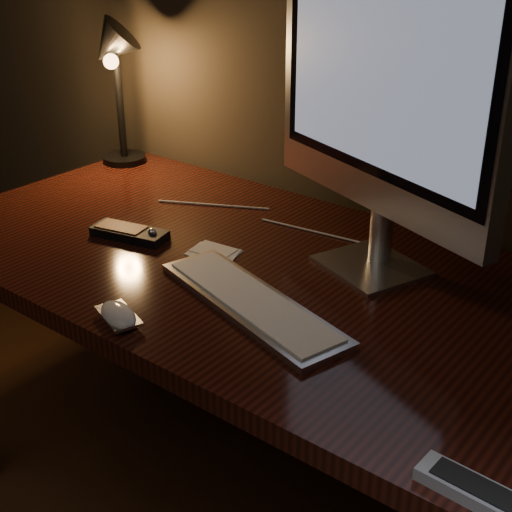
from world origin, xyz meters
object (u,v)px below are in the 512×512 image
Objects in this scene: monitor at (383,88)px; desk_lamp at (113,67)px; keyboard at (251,302)px; media_remote at (130,233)px; mouse at (118,316)px; desk at (294,312)px; tv_remote at (489,498)px.

desk_lamp is at bearing -167.07° from monitor.
keyboard is 0.40m from media_remote.
monitor is at bearing 81.34° from mouse.
keyboard is at bearing -76.43° from desk.
tv_remote is at bearing -35.42° from desk.
monitor reaches higher than keyboard.
desk is at bearing 119.68° from keyboard.
desk is 3.95× the size of desk_lamp.
desk is 16.21× the size of mouse.
media_remote is at bearing -137.70° from monitor.
keyboard is 1.08× the size of desk_lamp.
monitor reaches higher than mouse.
desk_lamp reaches higher than desk.
mouse is (-0.24, -0.44, -0.35)m from monitor.
tv_remote reaches higher than mouse.
mouse is 0.24× the size of desk_lamp.
media_remote is at bearing -173.88° from keyboard.
monitor reaches higher than media_remote.
desk_lamp is at bearing 126.89° from media_remote.
desk is at bearing 95.94° from mouse.
monitor is 0.45m from keyboard.
desk is 0.40m from media_remote.
media_remote is (-0.49, -0.19, -0.35)m from monitor.
tv_remote is (0.67, -0.01, 0.00)m from mouse.
desk_lamp is at bearing 158.60° from tv_remote.
mouse is at bearing -97.60° from monitor.
mouse is at bearing -104.01° from desk.
mouse is at bearing -178.30° from tv_remote.
tv_remote is (0.52, -0.20, 0.00)m from keyboard.
mouse is 0.54× the size of tv_remote.
media_remote is at bearing -157.84° from desk.
monitor is 0.87m from desk_lamp.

